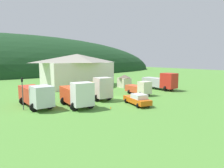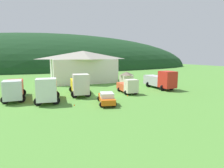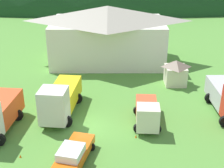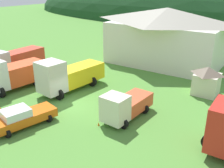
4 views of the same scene
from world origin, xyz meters
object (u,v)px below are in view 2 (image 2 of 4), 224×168
object	(u,v)px
play_shed_cream	(126,78)
tow_truck_silver	(14,88)
crane_truck_red	(161,80)
flatbed_truck_yellow	(79,85)
service_pickup_orange	(107,98)
traffic_cone_mid_row	(74,106)
heavy_rig_white	(47,90)
traffic_cone_near_pickup	(128,96)
depot_building	(83,66)
light_truck_cream	(128,86)

from	to	relation	value
play_shed_cream	tow_truck_silver	bearing A→B (deg)	-162.36
crane_truck_red	tow_truck_silver	bearing A→B (deg)	-91.94
tow_truck_silver	flatbed_truck_yellow	world-z (taller)	flatbed_truck_yellow
tow_truck_silver	service_pickup_orange	size ratio (longest dim) A/B	1.53
play_shed_cream	traffic_cone_mid_row	bearing A→B (deg)	-136.11
play_shed_cream	service_pickup_orange	bearing A→B (deg)	-125.00
heavy_rig_white	tow_truck_silver	bearing A→B (deg)	-120.16
crane_truck_red	play_shed_cream	bearing A→B (deg)	-153.68
tow_truck_silver	traffic_cone_near_pickup	bearing A→B (deg)	74.70
heavy_rig_white	crane_truck_red	distance (m)	21.77
tow_truck_silver	service_pickup_orange	world-z (taller)	tow_truck_silver
tow_truck_silver	depot_building	bearing A→B (deg)	135.08
service_pickup_orange	play_shed_cream	bearing A→B (deg)	158.64
depot_building	traffic_cone_near_pickup	bearing A→B (deg)	-82.14
crane_truck_red	traffic_cone_mid_row	size ratio (longest dim) A/B	15.07
play_shed_cream	flatbed_truck_yellow	distance (m)	14.39
depot_building	play_shed_cream	distance (m)	11.45
play_shed_cream	traffic_cone_near_pickup	xyz separation A→B (m)	(-5.37, -11.30, -1.52)
tow_truck_silver	play_shed_cream	bearing A→B (deg)	106.43
play_shed_cream	crane_truck_red	bearing A→B (deg)	-62.89
tow_truck_silver	heavy_rig_white	bearing A→B (deg)	52.57
heavy_rig_white	light_truck_cream	xyz separation A→B (m)	(13.47, 1.25, -0.53)
play_shed_cream	tow_truck_silver	world-z (taller)	tow_truck_silver
heavy_rig_white	traffic_cone_near_pickup	size ratio (longest dim) A/B	11.94
tow_truck_silver	light_truck_cream	bearing A→B (deg)	82.24
heavy_rig_white	flatbed_truck_yellow	bearing A→B (deg)	126.02
depot_building	play_shed_cream	size ratio (longest dim) A/B	5.47
play_shed_cream	heavy_rig_white	bearing A→B (deg)	-149.60
play_shed_cream	traffic_cone_mid_row	size ratio (longest dim) A/B	5.62
heavy_rig_white	service_pickup_orange	bearing A→B (deg)	65.16
traffic_cone_near_pickup	heavy_rig_white	bearing A→B (deg)	175.75
depot_building	heavy_rig_white	world-z (taller)	depot_building
depot_building	tow_truck_silver	distance (m)	20.71
flatbed_truck_yellow	crane_truck_red	size ratio (longest dim) A/B	1.00
depot_building	traffic_cone_mid_row	distance (m)	23.21
crane_truck_red	service_pickup_orange	world-z (taller)	crane_truck_red
light_truck_cream	traffic_cone_near_pickup	xyz separation A→B (m)	(-1.14, -2.17, -1.24)
tow_truck_silver	light_truck_cream	xyz separation A→B (m)	(18.00, -2.07, -0.46)
light_truck_cream	traffic_cone_near_pickup	size ratio (longest dim) A/B	9.34
tow_truck_silver	service_pickup_orange	distance (m)	14.19
depot_building	service_pickup_orange	xyz separation A→B (m)	(-2.35, -22.60, -3.15)
play_shed_cream	traffic_cone_near_pickup	size ratio (longest dim) A/B	5.07
light_truck_cream	traffic_cone_mid_row	distance (m)	11.58
service_pickup_orange	traffic_cone_near_pickup	distance (m)	6.14
tow_truck_silver	traffic_cone_near_pickup	world-z (taller)	tow_truck_silver
heavy_rig_white	traffic_cone_near_pickup	world-z (taller)	heavy_rig_white
play_shed_cream	heavy_rig_white	xyz separation A→B (m)	(-17.70, -10.39, 0.24)
tow_truck_silver	flatbed_truck_yellow	bearing A→B (deg)	87.31
depot_building	crane_truck_red	size ratio (longest dim) A/B	2.04
service_pickup_orange	traffic_cone_mid_row	size ratio (longest dim) A/B	10.19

